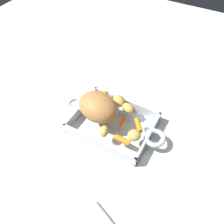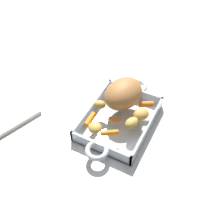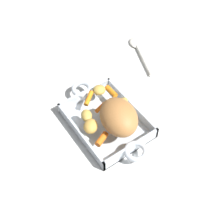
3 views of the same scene
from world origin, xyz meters
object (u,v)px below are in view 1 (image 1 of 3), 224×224
roasting_dish (113,124)px  baby_carrot_southwest (122,122)px  baby_carrot_long (138,125)px  potato_whole (128,108)px  baby_carrot_short (105,98)px  potato_halved (104,131)px  pork_roast (98,107)px  baby_carrot_northeast (122,140)px  potato_golden_large (134,135)px  potato_corner (119,101)px

roasting_dish → baby_carrot_southwest: bearing=173.5°
baby_carrot_long → potato_whole: bearing=-37.1°
roasting_dish → baby_carrot_long: 0.11m
baby_carrot_short → potato_halved: bearing=118.8°
roasting_dish → potato_halved: potato_halved is taller
pork_roast → baby_carrot_southwest: bearing=-175.4°
baby_carrot_long → baby_carrot_northeast: baby_carrot_northeast is taller
baby_carrot_long → potato_whole: size_ratio=1.16×
roasting_dish → baby_carrot_short: bearing=-43.0°
potato_golden_large → potato_whole: 0.13m
pork_roast → potato_golden_large: bearing=169.9°
baby_carrot_southwest → baby_carrot_long: baby_carrot_long is taller
roasting_dish → baby_carrot_southwest: (-0.04, 0.00, 0.04)m
baby_carrot_long → baby_carrot_short: (0.17, -0.06, 0.00)m
baby_carrot_long → potato_golden_large: size_ratio=1.27×
baby_carrot_southwest → potato_halved: 0.08m
baby_carrot_southwest → baby_carrot_long: bearing=-166.2°
baby_carrot_northeast → baby_carrot_long: bearing=-104.0°
baby_carrot_southwest → baby_carrot_short: (0.11, -0.08, 0.00)m
pork_roast → baby_carrot_short: pork_roast is taller
baby_carrot_short → potato_whole: bearing=174.9°
pork_roast → baby_carrot_southwest: pork_roast is taller
roasting_dish → baby_carrot_southwest: baby_carrot_southwest is taller
baby_carrot_long → baby_carrot_southwest: bearing=13.8°
potato_golden_large → potato_whole: (0.07, -0.10, 0.00)m
potato_halved → baby_carrot_short: bearing=-61.2°
pork_roast → roasting_dish: bearing=-167.9°
baby_carrot_southwest → potato_corner: (0.05, -0.08, 0.01)m
baby_carrot_southwest → baby_carrot_northeast: baby_carrot_northeast is taller
pork_roast → potato_whole: bearing=-140.0°
baby_carrot_short → baby_carrot_northeast: bearing=136.3°
baby_carrot_southwest → potato_corner: potato_corner is taller
baby_carrot_southwest → potato_golden_large: bearing=151.4°
pork_roast → potato_corner: (-0.04, -0.09, -0.03)m
roasting_dish → baby_carrot_northeast: bearing=135.6°
potato_whole → potato_corner: bearing=-16.2°
baby_carrot_short → potato_corner: bearing=-176.1°
baby_carrot_southwest → baby_carrot_short: baby_carrot_short is taller
baby_carrot_northeast → potato_halved: (0.07, 0.00, 0.01)m
baby_carrot_short → pork_roast: bearing=103.5°
baby_carrot_short → potato_whole: potato_whole is taller
baby_carrot_long → potato_golden_large: bearing=97.5°
roasting_dish → baby_carrot_southwest: size_ratio=9.40×
pork_roast → baby_carrot_southwest: size_ratio=3.57×
baby_carrot_short → baby_carrot_southwest: bearing=146.7°
baby_carrot_northeast → potato_corner: (0.09, -0.15, 0.01)m
pork_roast → potato_corner: 0.10m
baby_carrot_short → potato_golden_large: 0.21m
pork_roast → baby_carrot_long: bearing=-171.8°
roasting_dish → baby_carrot_long: bearing=-174.0°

